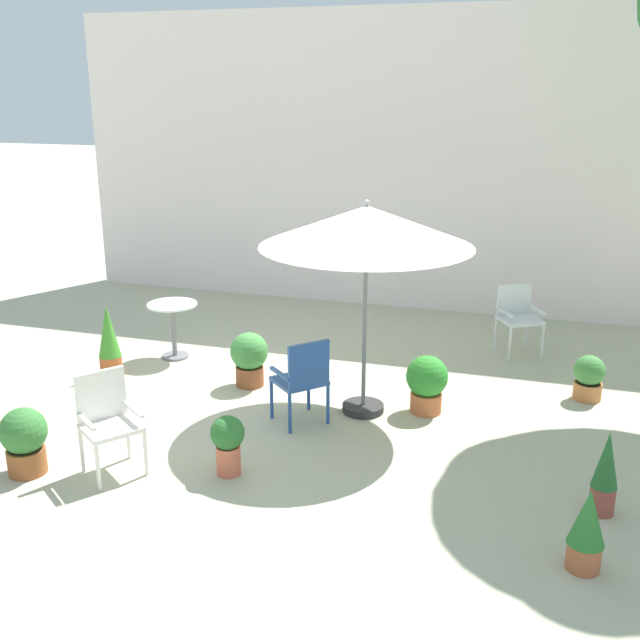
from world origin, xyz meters
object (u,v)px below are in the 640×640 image
potted_plant_3 (24,439)px  potted_plant_6 (427,382)px  cafe_table_0 (173,320)px  potted_plant_5 (589,377)px  patio_chair_1 (518,314)px  potted_plant_1 (587,529)px  patio_chair_2 (303,376)px  potted_plant_7 (109,341)px  patio_umbrella_0 (366,228)px  patio_chair_0 (107,416)px  potted_plant_4 (605,473)px  potted_plant_2 (249,357)px  potted_plant_0 (228,441)px

potted_plant_3 → potted_plant_6: bearing=36.3°
cafe_table_0 → potted_plant_5: cafe_table_0 is taller
patio_chair_1 → potted_plant_1: 4.58m
patio_chair_2 → potted_plant_7: patio_chair_2 is taller
patio_umbrella_0 → patio_chair_0: bearing=-134.4°
potted_plant_1 → cafe_table_0: bearing=147.6°
potted_plant_6 → potted_plant_7: size_ratio=0.72×
potted_plant_4 → potted_plant_7: 5.65m
cafe_table_0 → patio_chair_1: 4.36m
patio_umbrella_0 → potted_plant_7: (-3.12, 0.13, -1.54)m
patio_chair_1 → potted_plant_4: (0.89, -3.70, -0.16)m
patio_umbrella_0 → patio_chair_1: size_ratio=2.55×
potted_plant_1 → potted_plant_4: 0.83m
potted_plant_3 → potted_plant_4: size_ratio=0.86×
patio_chair_2 → potted_plant_2: (-0.92, 0.80, -0.18)m
potted_plant_7 → potted_plant_6: bearing=0.8°
patio_chair_0 → potted_plant_4: patio_chair_0 is taller
potted_plant_2 → potted_plant_4: (3.75, -1.67, 0.01)m
potted_plant_6 → patio_chair_1: bearing=69.7°
patio_chair_1 → potted_plant_2: 3.51m
patio_chair_2 → potted_plant_1: 3.17m
potted_plant_2 → potted_plant_1: bearing=-34.8°
patio_chair_2 → potted_plant_6: bearing=30.2°
potted_plant_6 → potted_plant_7: potted_plant_7 is taller
cafe_table_0 → potted_plant_3: bearing=-87.6°
cafe_table_0 → potted_plant_5: 4.97m
cafe_table_0 → potted_plant_4: size_ratio=0.99×
potted_plant_1 → potted_plant_0: bearing=170.0°
potted_plant_3 → potted_plant_6: size_ratio=0.99×
patio_umbrella_0 → potted_plant_2: bearing=167.4°
patio_chair_0 → patio_chair_2: (1.35, 1.42, -0.00)m
potted_plant_0 → potted_plant_6: size_ratio=0.89×
patio_umbrella_0 → potted_plant_5: patio_umbrella_0 is taller
patio_chair_2 → potted_plant_1: size_ratio=1.44×
patio_chair_0 → potted_plant_6: bearing=39.9°
patio_chair_2 → potted_plant_3: bearing=-140.6°
potted_plant_5 → potted_plant_7: size_ratio=0.58×
potted_plant_4 → potted_plant_6: potted_plant_4 is taller
patio_chair_1 → potted_plant_0: 4.59m
potted_plant_1 → potted_plant_4: bearing=79.0°
potted_plant_6 → cafe_table_0: bearing=167.8°
patio_umbrella_0 → patio_chair_0: 3.02m
potted_plant_2 → potted_plant_3: potted_plant_2 is taller
patio_umbrella_0 → patio_chair_1: 3.10m
patio_chair_2 → potted_plant_7: bearing=166.9°
potted_plant_1 → potted_plant_5: bearing=88.0°
patio_chair_0 → potted_plant_3: bearing=-159.2°
cafe_table_0 → potted_plant_0: bearing=-53.9°
potted_plant_2 → potted_plant_3: bearing=-114.4°
patio_chair_1 → potted_plant_5: (0.85, -1.30, -0.27)m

